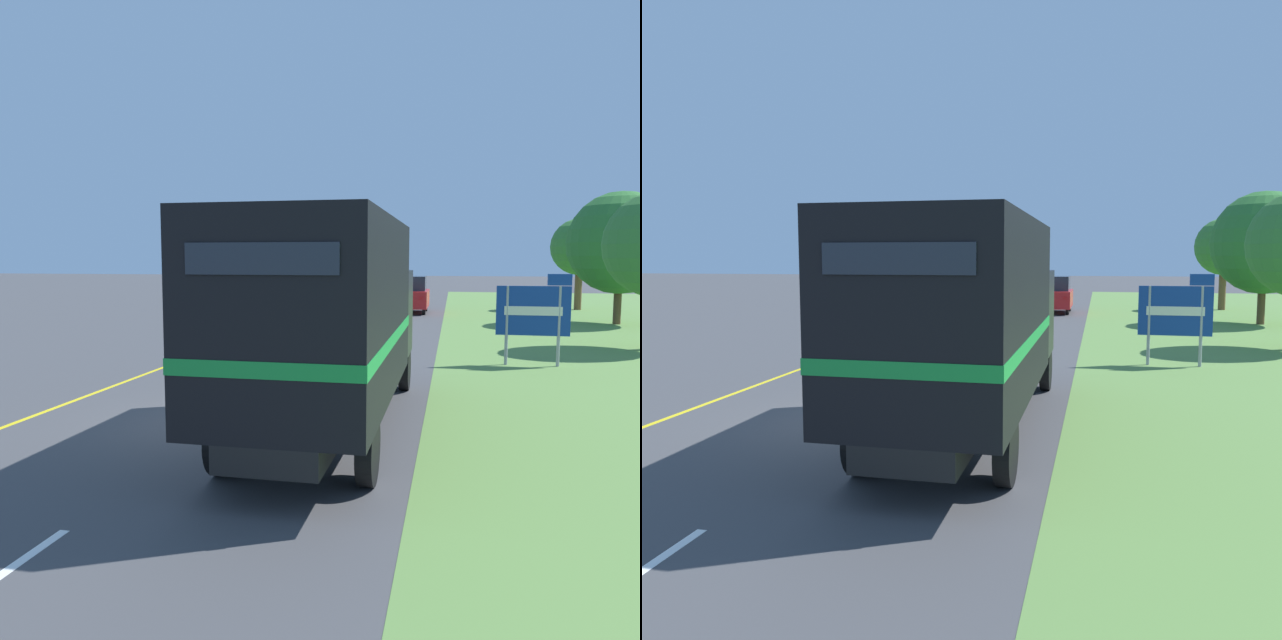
{
  "view_description": "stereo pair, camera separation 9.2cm",
  "coord_description": "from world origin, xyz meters",
  "views": [
    {
      "loc": [
        4.21,
        -10.83,
        3.03
      ],
      "look_at": [
        0.3,
        7.3,
        1.2
      ],
      "focal_mm": 35.0,
      "sensor_mm": 36.0,
      "label": 1
    },
    {
      "loc": [
        4.3,
        -10.82,
        3.03
      ],
      "look_at": [
        0.3,
        7.3,
        1.2
      ],
      "focal_mm": 35.0,
      "sensor_mm": 36.0,
      "label": 2
    }
  ],
  "objects": [
    {
      "name": "lead_car_red_ahead",
      "position": [
        1.9,
        24.28,
        1.02
      ],
      "size": [
        1.8,
        3.84,
        2.06
      ],
      "color": "black",
      "rests_on": "ground"
    },
    {
      "name": "edge_line_yellow",
      "position": [
        -3.7,
        15.7,
        0.0
      ],
      "size": [
        0.12,
        63.04,
        0.01
      ],
      "primitive_type": "cube",
      "color": "yellow",
      "rests_on": "ground"
    },
    {
      "name": "centre_dash_farthest",
      "position": [
        0.0,
        26.82,
        0.0
      ],
      "size": [
        0.12,
        2.6,
        0.01
      ],
      "primitive_type": "cube",
      "color": "white",
      "rests_on": "ground"
    },
    {
      "name": "lead_car_white_ahead",
      "position": [
        -1.95,
        37.17,
        0.98
      ],
      "size": [
        1.8,
        4.24,
        1.95
      ],
      "color": "black",
      "rests_on": "ground"
    },
    {
      "name": "centre_dash_mid_a",
      "position": [
        0.0,
        7.02,
        0.0
      ],
      "size": [
        0.12,
        2.6,
        0.01
      ],
      "primitive_type": "cube",
      "color": "white",
      "rests_on": "ground"
    },
    {
      "name": "roadside_tree_far",
      "position": [
        11.4,
        28.44,
        3.7
      ],
      "size": [
        3.34,
        3.34,
        5.4
      ],
      "color": "brown",
      "rests_on": "ground"
    },
    {
      "name": "centre_dash_far",
      "position": [
        0.0,
        20.22,
        0.0
      ],
      "size": [
        0.12,
        2.6,
        0.01
      ],
      "primitive_type": "cube",
      "color": "white",
      "rests_on": "ground"
    },
    {
      "name": "centre_dash_mid_b",
      "position": [
        0.0,
        13.62,
        0.0
      ],
      "size": [
        0.12,
        2.6,
        0.01
      ],
      "primitive_type": "cube",
      "color": "white",
      "rests_on": "ground"
    },
    {
      "name": "highway_sign",
      "position": [
        6.44,
        7.53,
        1.54
      ],
      "size": [
        2.01,
        0.09,
        2.6
      ],
      "color": "#9E9EA3",
      "rests_on": "ground"
    },
    {
      "name": "centre_dash_near",
      "position": [
        0.0,
        0.42,
        0.0
      ],
      "size": [
        0.12,
        2.6,
        0.01
      ],
      "primitive_type": "cube",
      "color": "white",
      "rests_on": "ground"
    },
    {
      "name": "ground_plane",
      "position": [
        0.0,
        0.0,
        0.0
      ],
      "size": [
        200.0,
        200.0,
        0.0
      ],
      "primitive_type": "plane",
      "color": "#444447"
    },
    {
      "name": "roadside_tree_mid",
      "position": [
        11.61,
        20.14,
        3.74
      ],
      "size": [
        4.69,
        4.69,
        6.1
      ],
      "color": "brown",
      "rests_on": "ground"
    },
    {
      "name": "lead_car_white",
      "position": [
        -2.06,
        14.55,
        0.89
      ],
      "size": [
        1.8,
        4.23,
        1.74
      ],
      "color": "black",
      "rests_on": "ground"
    },
    {
      "name": "horse_trailer_truck",
      "position": [
        2.1,
        -0.31,
        2.03
      ],
      "size": [
        2.41,
        8.41,
        3.66
      ],
      "color": "black",
      "rests_on": "ground"
    }
  ]
}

